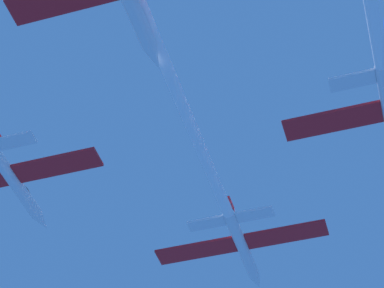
% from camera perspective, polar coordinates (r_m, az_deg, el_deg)
% --- Properties ---
extents(jet_lead, '(16.92, 48.24, 2.80)m').
position_cam_1_polar(jet_lead, '(68.83, 0.99, -1.13)').
color(jet_lead, white).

